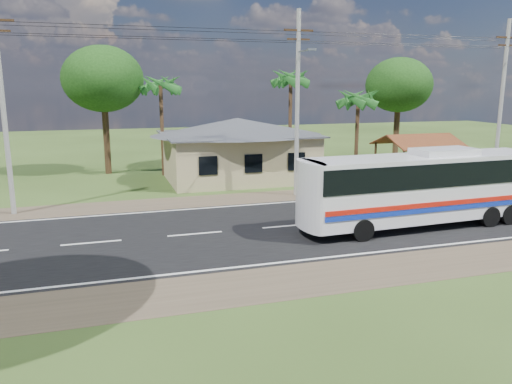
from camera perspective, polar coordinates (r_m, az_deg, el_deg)
ground at (r=24.15m, az=3.60°, el=-3.94°), size 120.00×120.00×0.00m
road at (r=24.15m, az=3.60°, el=-3.92°), size 120.00×16.00×0.03m
house at (r=36.14m, az=-2.14°, el=5.68°), size 12.40×10.00×5.00m
waiting_shed at (r=37.13m, az=18.04°, el=5.40°), size 5.20×4.48×3.35m
concrete_barrier at (r=34.55m, az=19.17°, el=1.04°), size 7.00×0.30×0.90m
utility_poles at (r=30.24m, az=4.17°, el=10.36°), size 32.80×2.22×11.00m
palm_near at (r=37.22m, az=11.61°, el=10.36°), size 2.80×2.80×6.70m
palm_mid at (r=39.84m, az=3.99°, el=12.75°), size 2.80×2.80×8.20m
palm_far at (r=37.95m, az=-10.87°, el=11.88°), size 2.80×2.80×7.70m
tree_behind_house at (r=39.71m, az=-17.10°, el=12.21°), size 6.00×6.00×9.61m
tree_behind_shed at (r=44.83m, az=16.02°, el=11.64°), size 5.60×5.60×9.02m
coach_bus at (r=24.98m, az=18.73°, el=1.01°), size 12.12×3.02×3.74m
motorcycle at (r=33.58m, az=14.74°, el=1.11°), size 1.99×0.94×1.01m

